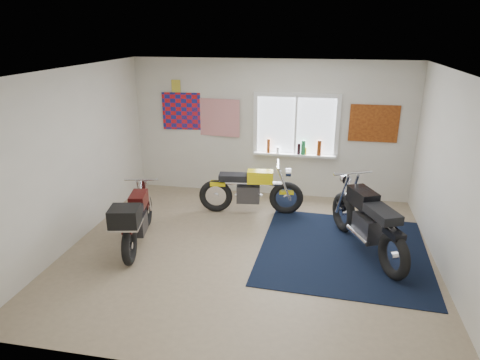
% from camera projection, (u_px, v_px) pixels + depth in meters
% --- Properties ---
extents(ground, '(5.50, 5.50, 0.00)m').
position_uv_depth(ground, '(248.00, 251.00, 6.57)').
color(ground, '#9E896B').
rests_on(ground, ground).
extents(room_shell, '(5.50, 5.50, 5.50)m').
position_uv_depth(room_shell, '(249.00, 148.00, 6.02)').
color(room_shell, white).
rests_on(room_shell, ground).
extents(navy_rug, '(2.62, 2.71, 0.01)m').
position_uv_depth(navy_rug, '(343.00, 250.00, 6.59)').
color(navy_rug, black).
rests_on(navy_rug, ground).
extents(window_assembly, '(1.66, 0.17, 1.26)m').
position_uv_depth(window_assembly, '(296.00, 130.00, 8.30)').
color(window_assembly, white).
rests_on(window_assembly, room_shell).
extents(oil_bottles, '(1.07, 0.09, 0.30)m').
position_uv_depth(oil_bottles, '(300.00, 148.00, 8.34)').
color(oil_bottles, '#963F15').
rests_on(oil_bottles, window_assembly).
extents(flag_display, '(1.60, 0.10, 1.17)m').
position_uv_depth(flag_display, '(176.00, 86.00, 8.48)').
color(flag_display, red).
rests_on(flag_display, room_shell).
extents(triumph_poster, '(0.90, 0.03, 0.70)m').
position_uv_depth(triumph_poster, '(374.00, 123.00, 8.00)').
color(triumph_poster, '#A54C14').
rests_on(triumph_poster, room_shell).
extents(yellow_triumph, '(1.92, 0.57, 0.97)m').
position_uv_depth(yellow_triumph, '(250.00, 191.00, 7.82)').
color(yellow_triumph, black).
rests_on(yellow_triumph, ground).
extents(black_chrome_bike, '(1.05, 2.02, 1.11)m').
position_uv_depth(black_chrome_bike, '(367.00, 223.00, 6.41)').
color(black_chrome_bike, black).
rests_on(black_chrome_bike, navy_rug).
extents(maroon_tourer, '(0.75, 1.83, 0.93)m').
position_uv_depth(maroon_tourer, '(135.00, 219.00, 6.53)').
color(maroon_tourer, black).
rests_on(maroon_tourer, ground).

